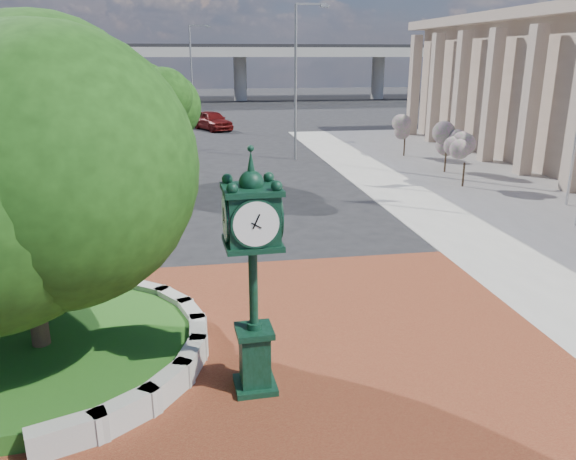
# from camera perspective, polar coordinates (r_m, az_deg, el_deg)

# --- Properties ---
(ground) EXTENTS (200.00, 200.00, 0.00)m
(ground) POSITION_cam_1_polar(r_m,az_deg,el_deg) (12.77, -0.80, -11.27)
(ground) COLOR black
(ground) RESTS_ON ground
(plaza) EXTENTS (12.00, 12.00, 0.04)m
(plaza) POSITION_cam_1_polar(r_m,az_deg,el_deg) (11.90, -0.06, -13.46)
(plaza) COLOR maroon
(plaza) RESTS_ON ground
(planter_wall) EXTENTS (2.96, 6.77, 0.54)m
(planter_wall) POSITION_cam_1_polar(r_m,az_deg,el_deg) (12.58, -13.33, -10.86)
(planter_wall) COLOR #9E9B93
(planter_wall) RESTS_ON ground
(grass_bed) EXTENTS (6.10, 6.10, 0.40)m
(grass_bed) POSITION_cam_1_polar(r_m,az_deg,el_deg) (13.00, -23.62, -11.30)
(grass_bed) COLOR #244C15
(grass_bed) RESTS_ON ground
(overpass) EXTENTS (90.00, 12.00, 7.50)m
(overpass) POSITION_cam_1_polar(r_m,az_deg,el_deg) (81.10, -8.79, 17.44)
(overpass) COLOR #9E9B93
(overpass) RESTS_ON ground
(tree_planter) EXTENTS (5.20, 5.20, 6.33)m
(tree_planter) POSITION_cam_1_polar(r_m,az_deg,el_deg) (11.82, -25.66, 3.96)
(tree_planter) COLOR #38281C
(tree_planter) RESTS_ON ground
(tree_street) EXTENTS (4.40, 4.40, 5.45)m
(tree_street) POSITION_cam_1_polar(r_m,az_deg,el_deg) (29.32, -14.21, 11.19)
(tree_street) COLOR #38281C
(tree_street) RESTS_ON ground
(post_clock) EXTENTS (1.01, 1.01, 4.61)m
(post_clock) POSITION_cam_1_polar(r_m,az_deg,el_deg) (10.02, -3.58, -3.64)
(post_clock) COLOR black
(post_clock) RESTS_ON ground
(parked_car) EXTENTS (3.74, 5.16, 1.63)m
(parked_car) POSITION_cam_1_polar(r_m,az_deg,el_deg) (49.05, -7.70, 10.98)
(parked_car) COLOR #520C0B
(parked_car) RESTS_ON ground
(street_lamp_near) EXTENTS (2.01, 0.26, 8.96)m
(street_lamp_near) POSITION_cam_1_polar(r_m,az_deg,el_deg) (34.20, 1.14, 15.89)
(street_lamp_near) COLOR slate
(street_lamp_near) RESTS_ON ground
(street_lamp_far) EXTENTS (1.91, 0.39, 8.52)m
(street_lamp_far) POSITION_cam_1_polar(r_m,az_deg,el_deg) (49.82, -9.56, 15.82)
(street_lamp_far) COLOR slate
(street_lamp_far) RESTS_ON ground
(shrub_near) EXTENTS (1.20, 1.20, 2.20)m
(shrub_near) POSITION_cam_1_polar(r_m,az_deg,el_deg) (28.26, 17.57, 7.33)
(shrub_near) COLOR #38281C
(shrub_near) RESTS_ON ground
(shrub_mid) EXTENTS (1.20, 1.20, 2.20)m
(shrub_mid) POSITION_cam_1_polar(r_m,az_deg,el_deg) (31.59, 15.83, 8.46)
(shrub_mid) COLOR #38281C
(shrub_mid) RESTS_ON ground
(shrub_far) EXTENTS (1.20, 1.20, 2.20)m
(shrub_far) POSITION_cam_1_polar(r_m,az_deg,el_deg) (36.29, 11.83, 9.82)
(shrub_far) COLOR #38281C
(shrub_far) RESTS_ON ground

